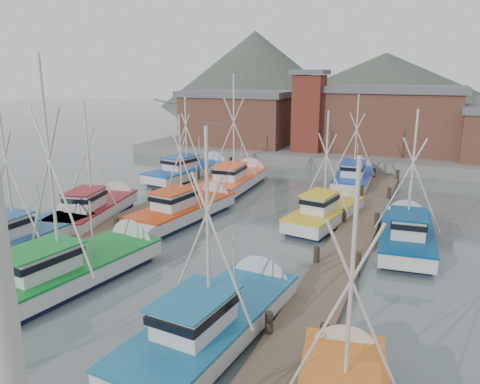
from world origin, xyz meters
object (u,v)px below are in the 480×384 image
at_px(lookout_tower, 309,110).
at_px(boat_4, 75,268).
at_px(boat_12, 237,179).
at_px(boat_8, 188,208).

relative_size(lookout_tower, boat_4, 0.76).
bearing_deg(lookout_tower, boat_4, -93.35).
bearing_deg(boat_12, lookout_tower, 77.61).
bearing_deg(boat_4, boat_12, 99.77).
distance_m(boat_4, boat_8, 10.70).
height_order(lookout_tower, boat_12, lookout_tower).
distance_m(boat_8, boat_12, 9.23).
bearing_deg(boat_4, lookout_tower, 95.24).
bearing_deg(boat_8, lookout_tower, 92.63).
height_order(lookout_tower, boat_4, boat_4).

